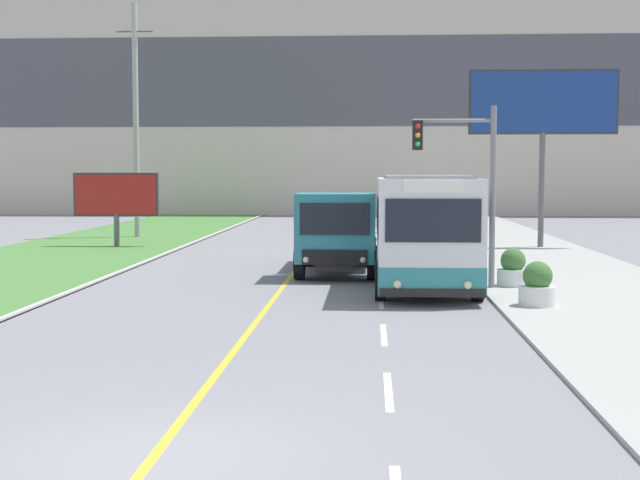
% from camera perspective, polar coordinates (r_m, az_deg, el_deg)
% --- Properties ---
extents(ground_plane, '(300.00, 300.00, 0.00)m').
position_cam_1_polar(ground_plane, '(10.70, -10.56, -13.43)').
color(ground_plane, slate).
extents(lane_marking_centre, '(2.88, 140.00, 0.01)m').
position_cam_1_polar(lane_marking_centre, '(12.85, -6.32, -10.32)').
color(lane_marking_centre, gold).
rests_on(lane_marking_centre, ground_plane).
extents(apartment_block_background, '(80.00, 8.04, 19.01)m').
position_cam_1_polar(apartment_block_background, '(71.09, 1.25, 9.42)').
color(apartment_block_background, beige).
rests_on(apartment_block_background, ground_plane).
extents(city_bus, '(2.73, 6.01, 3.17)m').
position_cam_1_polar(city_bus, '(24.24, 6.75, 0.44)').
color(city_bus, silver).
rests_on(city_bus, ground_plane).
extents(dump_truck, '(2.50, 6.77, 2.61)m').
position_cam_1_polar(dump_truck, '(28.03, 1.10, 0.37)').
color(dump_truck, black).
rests_on(dump_truck, ground_plane).
extents(car_distant, '(1.80, 4.30, 1.45)m').
position_cam_1_polar(car_distant, '(44.32, 1.96, 1.05)').
color(car_distant, black).
rests_on(car_distant, ground_plane).
extents(utility_pole_far, '(1.80, 0.28, 11.53)m').
position_cam_1_polar(utility_pole_far, '(45.35, -11.70, 7.53)').
color(utility_pole_far, '#9E9E99').
rests_on(utility_pole_far, ground_plane).
extents(traffic_light_mast, '(2.28, 0.32, 5.05)m').
position_cam_1_polar(traffic_light_mast, '(24.72, 9.37, 4.30)').
color(traffic_light_mast, slate).
rests_on(traffic_light_mast, ground_plane).
extents(billboard_large, '(6.22, 0.24, 7.55)m').
position_cam_1_polar(billboard_large, '(38.97, 14.09, 8.18)').
color(billboard_large, '#59595B').
rests_on(billboard_large, ground_plane).
extents(billboard_small, '(3.72, 0.24, 3.22)m').
position_cam_1_polar(billboard_small, '(39.71, -12.92, 2.74)').
color(billboard_small, '#59595B').
rests_on(billboard_small, ground_plane).
extents(planter_round_near, '(0.88, 0.88, 1.06)m').
position_cam_1_polar(planter_round_near, '(21.81, 13.74, -2.88)').
color(planter_round_near, silver).
rests_on(planter_round_near, sidewalk_right).
extents(planter_round_second, '(0.87, 0.87, 1.06)m').
position_cam_1_polar(planter_round_second, '(25.43, 12.25, -1.84)').
color(planter_round_second, silver).
rests_on(planter_round_second, sidewalk_right).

